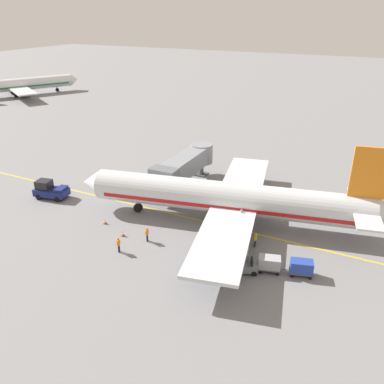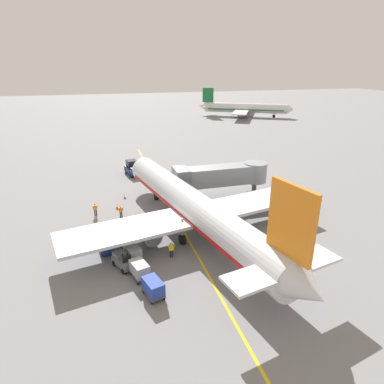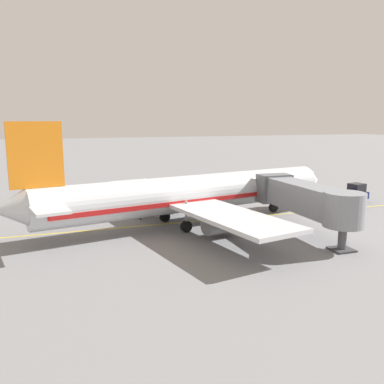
{
  "view_description": "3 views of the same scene",
  "coord_description": "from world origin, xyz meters",
  "px_view_note": "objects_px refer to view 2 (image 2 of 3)",
  "views": [
    {
      "loc": [
        -37.65,
        -16.5,
        23.08
      ],
      "look_at": [
        -0.53,
        1.92,
        3.84
      ],
      "focal_mm": 36.87,
      "sensor_mm": 36.0,
      "label": 1
    },
    {
      "loc": [
        -8.59,
        -35.01,
        18.31
      ],
      "look_at": [
        1.53,
        0.32,
        4.11
      ],
      "focal_mm": 30.94,
      "sensor_mm": 36.0,
      "label": 2
    },
    {
      "loc": [
        39.99,
        -15.26,
        10.83
      ],
      "look_at": [
        -1.45,
        -1.07,
        2.95
      ],
      "focal_mm": 38.14,
      "sensor_mm": 36.0,
      "label": 3
    }
  ],
  "objects_px": {
    "baggage_tug_trailing": "(123,261)",
    "ground_crew_loader": "(121,211)",
    "pushback_tractor": "(133,168)",
    "baggage_tug_lead": "(106,245)",
    "distant_taxiing_airliner": "(245,108)",
    "jet_bridge": "(221,175)",
    "baggage_cart_second_in_train": "(133,252)",
    "baggage_cart_tail_end": "(153,287)",
    "parked_airliner": "(194,208)",
    "safety_cone_nose_right": "(117,207)",
    "baggage_cart_front": "(122,240)",
    "safety_cone_nose_left": "(125,196)",
    "ground_crew_wing_walker": "(171,249)",
    "ground_crew_marshaller": "(95,209)",
    "baggage_cart_third_in_train": "(139,269)"
  },
  "relations": [
    {
      "from": "baggage_tug_trailing",
      "to": "safety_cone_nose_right",
      "type": "relative_size",
      "value": 4.7
    },
    {
      "from": "baggage_tug_trailing",
      "to": "parked_airliner",
      "type": "bearing_deg",
      "value": 29.78
    },
    {
      "from": "distant_taxiing_airliner",
      "to": "jet_bridge",
      "type": "bearing_deg",
      "value": -116.75
    },
    {
      "from": "baggage_tug_lead",
      "to": "distant_taxiing_airliner",
      "type": "relative_size",
      "value": 0.08
    },
    {
      "from": "pushback_tractor",
      "to": "ground_crew_loader",
      "type": "xyz_separation_m",
      "value": [
        -3.62,
        -17.55,
        -0.15
      ]
    },
    {
      "from": "pushback_tractor",
      "to": "parked_airliner",
      "type": "bearing_deg",
      "value": -80.22
    },
    {
      "from": "safety_cone_nose_right",
      "to": "distant_taxiing_airliner",
      "type": "relative_size",
      "value": 0.02
    },
    {
      "from": "distant_taxiing_airliner",
      "to": "baggage_cart_second_in_train",
      "type": "bearing_deg",
      "value": -120.6
    },
    {
      "from": "baggage_tug_trailing",
      "to": "baggage_cart_tail_end",
      "type": "bearing_deg",
      "value": -67.71
    },
    {
      "from": "baggage_cart_front",
      "to": "baggage_cart_second_in_train",
      "type": "bearing_deg",
      "value": -73.53
    },
    {
      "from": "safety_cone_nose_right",
      "to": "ground_crew_wing_walker",
      "type": "bearing_deg",
      "value": -72.35
    },
    {
      "from": "baggage_tug_trailing",
      "to": "baggage_cart_third_in_train",
      "type": "xyz_separation_m",
      "value": [
        1.31,
        -2.16,
        0.24
      ]
    },
    {
      "from": "baggage_cart_third_in_train",
      "to": "distant_taxiing_airliner",
      "type": "bearing_deg",
      "value": 60.41
    },
    {
      "from": "parked_airliner",
      "to": "baggage_cart_tail_end",
      "type": "bearing_deg",
      "value": -122.87
    },
    {
      "from": "pushback_tractor",
      "to": "baggage_cart_second_in_train",
      "type": "relative_size",
      "value": 1.59
    },
    {
      "from": "baggage_tug_trailing",
      "to": "baggage_tug_lead",
      "type": "bearing_deg",
      "value": 111.65
    },
    {
      "from": "baggage_cart_second_in_train",
      "to": "baggage_cart_tail_end",
      "type": "bearing_deg",
      "value": -80.33
    },
    {
      "from": "baggage_cart_second_in_train",
      "to": "ground_crew_marshaller",
      "type": "bearing_deg",
      "value": 106.2
    },
    {
      "from": "baggage_tug_trailing",
      "to": "distant_taxiing_airliner",
      "type": "relative_size",
      "value": 0.09
    },
    {
      "from": "baggage_cart_tail_end",
      "to": "ground_crew_loader",
      "type": "bearing_deg",
      "value": 94.69
    },
    {
      "from": "baggage_tug_trailing",
      "to": "safety_cone_nose_left",
      "type": "height_order",
      "value": "baggage_tug_trailing"
    },
    {
      "from": "baggage_tug_trailing",
      "to": "safety_cone_nose_right",
      "type": "xyz_separation_m",
      "value": [
        0.43,
        14.36,
        -0.42
      ]
    },
    {
      "from": "ground_crew_wing_walker",
      "to": "distant_taxiing_airliner",
      "type": "xyz_separation_m",
      "value": [
        47.8,
        87.85,
        2.07
      ]
    },
    {
      "from": "baggage_cart_second_in_train",
      "to": "baggage_cart_third_in_train",
      "type": "height_order",
      "value": "same"
    },
    {
      "from": "parked_airliner",
      "to": "baggage_cart_front",
      "type": "height_order",
      "value": "parked_airliner"
    },
    {
      "from": "baggage_cart_second_in_train",
      "to": "ground_crew_wing_walker",
      "type": "height_order",
      "value": "ground_crew_wing_walker"
    },
    {
      "from": "baggage_cart_tail_end",
      "to": "ground_crew_marshaller",
      "type": "xyz_separation_m",
      "value": [
        -4.47,
        17.89,
        0.0
      ]
    },
    {
      "from": "ground_crew_loader",
      "to": "ground_crew_marshaller",
      "type": "xyz_separation_m",
      "value": [
        -3.12,
        1.5,
        0.0
      ]
    },
    {
      "from": "pushback_tractor",
      "to": "safety_cone_nose_left",
      "type": "bearing_deg",
      "value": -103.18
    },
    {
      "from": "safety_cone_nose_right",
      "to": "ground_crew_marshaller",
      "type": "bearing_deg",
      "value": -151.48
    },
    {
      "from": "distant_taxiing_airliner",
      "to": "pushback_tractor",
      "type": "bearing_deg",
      "value": -129.13
    },
    {
      "from": "baggage_cart_third_in_train",
      "to": "baggage_cart_tail_end",
      "type": "height_order",
      "value": "same"
    },
    {
      "from": "pushback_tractor",
      "to": "baggage_tug_lead",
      "type": "bearing_deg",
      "value": -102.84
    },
    {
      "from": "baggage_cart_tail_end",
      "to": "ground_crew_wing_walker",
      "type": "distance_m",
      "value": 6.15
    },
    {
      "from": "baggage_cart_second_in_train",
      "to": "parked_airliner",
      "type": "bearing_deg",
      "value": 27.4
    },
    {
      "from": "baggage_cart_front",
      "to": "ground_crew_marshaller",
      "type": "distance_m",
      "value": 9.54
    },
    {
      "from": "baggage_tug_trailing",
      "to": "ground_crew_loader",
      "type": "distance_m",
      "value": 11.35
    },
    {
      "from": "baggage_tug_lead",
      "to": "safety_cone_nose_right",
      "type": "bearing_deg",
      "value": 80.27
    },
    {
      "from": "jet_bridge",
      "to": "pushback_tractor",
      "type": "bearing_deg",
      "value": 126.69
    },
    {
      "from": "pushback_tractor",
      "to": "distant_taxiing_airliner",
      "type": "relative_size",
      "value": 0.15
    },
    {
      "from": "baggage_tug_lead",
      "to": "safety_cone_nose_right",
      "type": "xyz_separation_m",
      "value": [
        1.85,
        10.78,
        -0.42
      ]
    },
    {
      "from": "safety_cone_nose_left",
      "to": "safety_cone_nose_right",
      "type": "height_order",
      "value": "same"
    },
    {
      "from": "jet_bridge",
      "to": "pushback_tractor",
      "type": "distance_m",
      "value": 18.51
    },
    {
      "from": "pushback_tractor",
      "to": "safety_cone_nose_left",
      "type": "xyz_separation_m",
      "value": [
        -2.58,
        -10.99,
        -0.81
      ]
    },
    {
      "from": "safety_cone_nose_left",
      "to": "distant_taxiing_airliner",
      "type": "distance_m",
      "value": 86.89
    },
    {
      "from": "jet_bridge",
      "to": "safety_cone_nose_right",
      "type": "xyz_separation_m",
      "value": [
        -14.89,
        0.2,
        -3.17
      ]
    },
    {
      "from": "jet_bridge",
      "to": "baggage_cart_front",
      "type": "relative_size",
      "value": 4.67
    },
    {
      "from": "parked_airliner",
      "to": "safety_cone_nose_left",
      "type": "bearing_deg",
      "value": 117.28
    },
    {
      "from": "baggage_cart_front",
      "to": "safety_cone_nose_left",
      "type": "xyz_separation_m",
      "value": [
        1.51,
        14.22,
        -0.66
      ]
    },
    {
      "from": "ground_crew_marshaller",
      "to": "safety_cone_nose_left",
      "type": "height_order",
      "value": "ground_crew_marshaller"
    }
  ]
}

